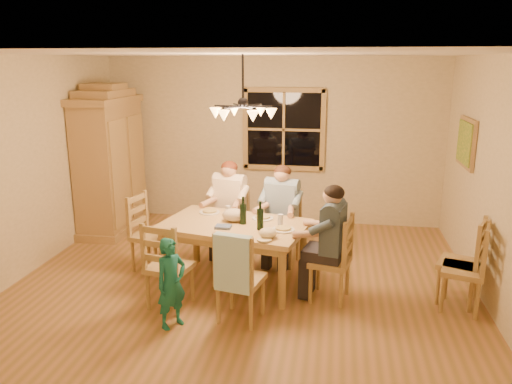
% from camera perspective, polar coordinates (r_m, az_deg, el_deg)
% --- Properties ---
extents(floor, '(5.50, 5.50, 0.00)m').
position_cam_1_polar(floor, '(6.24, -1.36, -10.12)').
color(floor, olive).
rests_on(floor, ground).
extents(ceiling, '(5.50, 5.00, 0.02)m').
position_cam_1_polar(ceiling, '(5.66, -1.53, 15.52)').
color(ceiling, white).
rests_on(ceiling, wall_back).
extents(wall_back, '(5.50, 0.02, 2.70)m').
position_cam_1_polar(wall_back, '(8.23, 1.81, 5.83)').
color(wall_back, '#C4B68A').
rests_on(wall_back, floor).
extents(wall_left, '(0.02, 5.00, 2.70)m').
position_cam_1_polar(wall_left, '(6.86, -24.66, 2.69)').
color(wall_left, '#C4B68A').
rests_on(wall_left, floor).
extents(wall_right, '(0.02, 5.00, 2.70)m').
position_cam_1_polar(wall_right, '(5.95, 25.56, 0.93)').
color(wall_right, '#C4B68A').
rests_on(wall_right, floor).
extents(window, '(1.30, 0.06, 1.30)m').
position_cam_1_polar(window, '(8.15, 3.19, 7.14)').
color(window, black).
rests_on(window, wall_back).
extents(painting, '(0.06, 0.78, 0.64)m').
position_cam_1_polar(painting, '(7.04, 22.89, 5.22)').
color(painting, olive).
rests_on(painting, wall_right).
extents(chandelier, '(0.77, 0.68, 0.71)m').
position_cam_1_polar(chandelier, '(5.69, -1.49, 9.23)').
color(chandelier, black).
rests_on(chandelier, ceiling).
extents(armoire, '(0.66, 1.40, 2.30)m').
position_cam_1_polar(armoire, '(8.12, -16.31, 3.01)').
color(armoire, olive).
rests_on(armoire, floor).
extents(dining_table, '(1.86, 1.36, 0.76)m').
position_cam_1_polar(dining_table, '(5.96, -2.50, -4.55)').
color(dining_table, tan).
rests_on(dining_table, floor).
extents(chair_far_left, '(0.52, 0.50, 0.99)m').
position_cam_1_polar(chair_far_left, '(6.92, -3.01, -4.86)').
color(chair_far_left, '#A07F46').
rests_on(chair_far_left, floor).
extents(chair_far_right, '(0.52, 0.50, 0.99)m').
position_cam_1_polar(chair_far_right, '(6.67, 2.89, -5.65)').
color(chair_far_right, '#A07F46').
rests_on(chair_far_right, floor).
extents(chair_near_left, '(0.52, 0.50, 0.99)m').
position_cam_1_polar(chair_near_left, '(5.62, -9.79, -9.87)').
color(chair_near_left, '#A07F46').
rests_on(chair_near_left, floor).
extents(chair_near_right, '(0.52, 0.50, 0.99)m').
position_cam_1_polar(chair_near_right, '(5.27, -1.74, -11.40)').
color(chair_near_right, '#A07F46').
rests_on(chair_near_right, floor).
extents(chair_end_left, '(0.50, 0.52, 0.99)m').
position_cam_1_polar(chair_end_left, '(6.61, -11.83, -6.13)').
color(chair_end_left, '#A07F46').
rests_on(chair_end_left, floor).
extents(chair_end_right, '(0.50, 0.52, 0.99)m').
position_cam_1_polar(chair_end_right, '(5.75, 8.41, -9.23)').
color(chair_end_right, '#A07F46').
rests_on(chair_end_right, floor).
extents(adult_woman, '(0.46, 0.49, 0.87)m').
position_cam_1_polar(adult_woman, '(6.76, -3.07, -0.57)').
color(adult_woman, '#FAE2C1').
rests_on(adult_woman, floor).
extents(adult_plaid_man, '(0.46, 0.49, 0.87)m').
position_cam_1_polar(adult_plaid_man, '(6.50, 2.95, -1.20)').
color(adult_plaid_man, '#2F5C82').
rests_on(adult_plaid_man, floor).
extents(adult_slate_man, '(0.49, 0.46, 0.87)m').
position_cam_1_polar(adult_slate_man, '(5.55, 8.61, -4.15)').
color(adult_slate_man, '#3C4E61').
rests_on(adult_slate_man, floor).
extents(towel, '(0.39, 0.18, 0.58)m').
position_cam_1_polar(towel, '(4.94, -2.65, -8.16)').
color(towel, '#A7D6E2').
rests_on(towel, chair_near_right).
extents(wine_bottle_a, '(0.08, 0.08, 0.33)m').
position_cam_1_polar(wine_bottle_a, '(5.86, -1.49, -2.12)').
color(wine_bottle_a, black).
rests_on(wine_bottle_a, dining_table).
extents(wine_bottle_b, '(0.08, 0.08, 0.33)m').
position_cam_1_polar(wine_bottle_b, '(5.66, 0.48, -2.72)').
color(wine_bottle_b, black).
rests_on(wine_bottle_b, dining_table).
extents(plate_woman, '(0.26, 0.26, 0.02)m').
position_cam_1_polar(plate_woman, '(6.34, -5.31, -2.33)').
color(plate_woman, white).
rests_on(plate_woman, dining_table).
extents(plate_plaid, '(0.26, 0.26, 0.02)m').
position_cam_1_polar(plate_plaid, '(6.08, 0.77, -3.02)').
color(plate_plaid, white).
rests_on(plate_plaid, dining_table).
extents(plate_slate, '(0.26, 0.26, 0.02)m').
position_cam_1_polar(plate_slate, '(5.68, 3.14, -4.32)').
color(plate_slate, white).
rests_on(plate_slate, dining_table).
extents(wine_glass_a, '(0.06, 0.06, 0.14)m').
position_cam_1_polar(wine_glass_a, '(6.16, -3.20, -2.21)').
color(wine_glass_a, silver).
rests_on(wine_glass_a, dining_table).
extents(wine_glass_b, '(0.06, 0.06, 0.14)m').
position_cam_1_polar(wine_glass_b, '(5.82, 2.79, -3.23)').
color(wine_glass_b, silver).
rests_on(wine_glass_b, dining_table).
extents(cap, '(0.20, 0.20, 0.11)m').
position_cam_1_polar(cap, '(5.43, 1.38, -4.69)').
color(cap, beige).
rests_on(cap, dining_table).
extents(napkin, '(0.21, 0.17, 0.03)m').
position_cam_1_polar(napkin, '(5.77, -3.75, -3.98)').
color(napkin, '#495B87').
rests_on(napkin, dining_table).
extents(cloth_bundle, '(0.28, 0.22, 0.15)m').
position_cam_1_polar(cloth_bundle, '(5.98, -2.56, -2.64)').
color(cloth_bundle, tan).
rests_on(cloth_bundle, dining_table).
extents(child, '(0.38, 0.41, 0.94)m').
position_cam_1_polar(child, '(5.14, -9.65, -10.22)').
color(child, '#17695E').
rests_on(child, floor).
extents(chair_spare_front, '(0.53, 0.54, 0.99)m').
position_cam_1_polar(chair_spare_front, '(5.90, 22.44, -9.61)').
color(chair_spare_front, '#A07F46').
rests_on(chair_spare_front, floor).
extents(chair_spare_back, '(0.56, 0.57, 0.99)m').
position_cam_1_polar(chair_spare_back, '(6.05, 22.08, -8.94)').
color(chair_spare_back, '#A07F46').
rests_on(chair_spare_back, floor).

